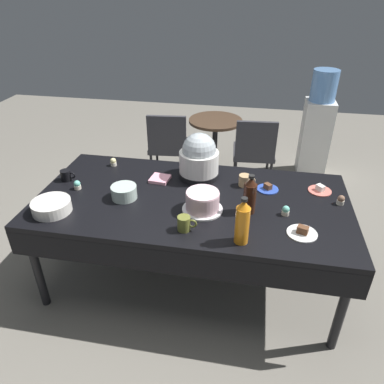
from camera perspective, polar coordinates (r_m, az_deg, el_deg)
ground at (r=3.03m, az=-0.00°, el=-13.08°), size 9.00×9.00×0.00m
potluck_table at (r=2.60m, az=-0.00°, el=-2.11°), size 2.20×1.10×0.75m
frosted_layer_cake at (r=2.41m, az=1.67°, el=-1.51°), size 0.27×0.27×0.14m
slow_cooker at (r=2.78m, az=1.11°, el=5.42°), size 0.32×0.32×0.36m
glass_salad_bowl at (r=2.59m, az=-10.63°, el=-0.01°), size 0.18×0.18×0.09m
ceramic_snack_bowl at (r=2.58m, az=-21.21°, el=-2.11°), size 0.26×0.26×0.08m
dessert_plate_coral at (r=2.81m, az=19.46°, el=0.33°), size 0.17×0.17×0.05m
dessert_plate_white at (r=2.32m, az=16.93°, el=-6.06°), size 0.19×0.19×0.05m
dessert_plate_cobalt at (r=2.72m, az=11.80°, el=0.58°), size 0.16×0.16×0.05m
cupcake_rose at (r=2.46m, az=14.51°, el=-2.86°), size 0.05×0.05×0.07m
cupcake_vanilla at (r=2.69m, az=22.35°, el=-1.19°), size 0.05×0.05×0.07m
cupcake_berry at (r=2.80m, az=-17.58°, el=1.05°), size 0.05×0.05×0.07m
cupcake_mint at (r=3.07m, az=-12.26°, el=4.62°), size 0.05×0.05×0.07m
soda_bottle_cola at (r=2.39m, az=9.07°, el=-0.53°), size 0.09×0.09×0.27m
soda_bottle_orange_juice at (r=2.11m, az=7.92°, el=-4.70°), size 0.08×0.08×0.30m
coffee_mug_black at (r=2.94m, az=-19.15°, el=2.50°), size 0.12×0.08×0.08m
coffee_mug_olive at (r=2.23m, az=-1.20°, el=-4.95°), size 0.12×0.08×0.10m
coffee_mug_tan at (r=2.73m, az=8.31°, el=1.81°), size 0.12×0.08×0.09m
paper_napkin_stack at (r=2.80m, az=-5.06°, el=2.08°), size 0.15×0.15×0.02m
maroon_chair_left at (r=4.10m, az=-3.67°, el=7.67°), size 0.48×0.48×0.85m
maroon_chair_right at (r=4.00m, az=9.74°, el=6.61°), size 0.47×0.47×0.85m
round_cafe_table at (r=4.22m, az=3.63°, el=8.46°), size 0.60×0.60×0.72m
water_cooler at (r=4.52m, az=18.99°, el=9.60°), size 0.32×0.32×1.24m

